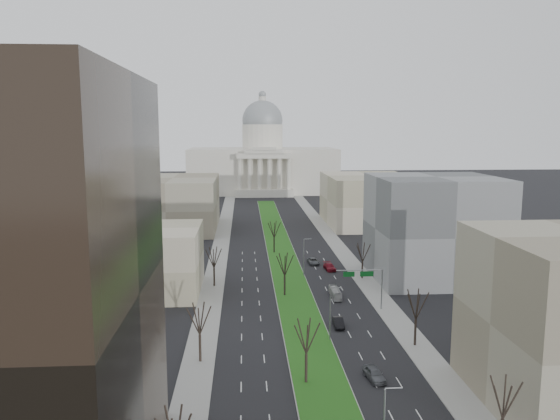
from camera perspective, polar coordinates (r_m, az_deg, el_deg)
name	(u,v)px	position (r m, az deg, el deg)	size (l,w,h in m)	color
ground	(281,253)	(155.28, 0.12, -4.50)	(600.00, 600.00, 0.00)	black
median	(281,253)	(154.27, 0.15, -4.55)	(8.00, 222.03, 0.20)	#999993
sidewalk_left	(215,278)	(130.89, -6.85, -7.02)	(5.00, 330.00, 0.15)	gray
sidewalk_right	(361,275)	(133.62, 8.42, -6.73)	(5.00, 330.00, 0.15)	gray
capitol	(263,162)	(301.25, -1.83, 4.99)	(80.00, 46.00, 55.00)	beige
building_beige_left	(139,260)	(121.40, -14.51, -5.10)	(26.00, 22.00, 14.00)	tan
building_grey_right	(434,228)	(132.68, 15.80, -1.79)	(28.00, 26.00, 24.00)	#5D6062
building_far_left	(174,203)	(194.26, -11.05, 0.68)	(30.00, 40.00, 18.00)	gray
building_far_right	(368,200)	(202.77, 9.16, 1.06)	(30.00, 40.00, 18.00)	tan
tree_left_mid	(199,318)	(84.05, -8.42, -11.07)	(5.40, 5.40, 9.72)	black
tree_left_far	(214,257)	(122.41, -6.93, -4.85)	(5.28, 5.28, 9.50)	black
tree_right_near	(504,397)	(66.06, 22.37, -17.60)	(5.16, 5.16, 9.29)	black
tree_right_mid	(416,303)	(91.72, 14.06, -9.45)	(5.52, 5.52, 9.94)	black
tree_right_far	(363,252)	(129.15, 8.64, -4.32)	(5.04, 5.04, 9.07)	black
tree_median_a	(306,335)	(76.73, 2.77, -12.94)	(5.40, 5.40, 9.72)	black
tree_median_b	(285,264)	(114.71, 0.49, -5.62)	(5.40, 5.40, 9.72)	black
tree_median_c	(274,229)	(153.73, -0.62, -1.97)	(5.40, 5.40, 9.72)	black
streetlamp_median_b	(331,313)	(92.17, 5.30, -10.67)	(1.90, 0.20, 9.16)	gray
streetlamp_median_c	(304,257)	(130.26, 2.53, -4.89)	(1.90, 0.20, 9.16)	gray
mast_arm_signs	(368,279)	(107.68, 9.20, -7.17)	(9.12, 0.24, 8.09)	gray
car_grey_near	(374,374)	(81.23, 9.82, -16.51)	(2.02, 5.03, 1.71)	#515459
car_black	(338,322)	(99.73, 6.11, -11.60)	(1.71, 4.91, 1.62)	black
car_red	(330,267)	(137.32, 5.20, -5.93)	(2.30, 5.66, 1.64)	maroon
car_grey_far	(313,261)	(142.86, 3.49, -5.36)	(2.51, 5.44, 1.51)	#4A4D52
box_van	(335,293)	(115.88, 5.79, -8.60)	(1.67, 7.12, 1.98)	#BEBEBE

